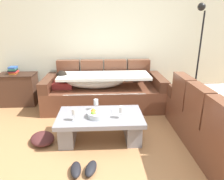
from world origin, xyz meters
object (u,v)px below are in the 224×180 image
Objects in this scene: couch_near_window at (223,126)px; fruit_bowl at (97,114)px; wine_glass_far_back at (96,103)px; open_magazine at (122,111)px; pair_of_shoes at (83,169)px; crumpled_garment at (42,139)px; wine_glass_near_left at (74,112)px; side_cabinet at (19,89)px; coffee_table at (100,124)px; floor_lamp at (198,49)px; couch_along_wall at (103,91)px; book_stack_on_cabinet at (13,70)px; wine_glass_near_right at (121,110)px.

fruit_bowl is at bearing 80.67° from couch_near_window.
open_magazine is (0.38, -0.08, -0.11)m from wine_glass_far_back.
pair_of_shoes is 0.82× the size of crumpled_garment.
pair_of_shoes is (0.14, -0.56, -0.45)m from wine_glass_near_left.
wine_glass_far_back is 0.23× the size of side_cabinet.
floor_lamp reaches higher than coffee_table.
couch_along_wall is at bearing -7.57° from side_cabinet.
book_stack_on_cabinet is (-1.71, 1.43, 0.48)m from coffee_table.
coffee_table is 2.28m from book_stack_on_cabinet.
book_stack_on_cabinet is (-1.76, 0.23, 0.38)m from couch_along_wall.
wine_glass_near_right is 2.49m from side_cabinet.
wine_glass_near_right is (0.24, -1.31, 0.16)m from couch_along_wall.
couch_along_wall is 13.85× the size of wine_glass_near_right.
couch_near_window is at bearing -16.87° from wine_glass_far_back.
couch_along_wall is 1.72m from side_cabinet.
wine_glass_near_right is (0.33, -0.06, 0.08)m from fruit_bowl.
wine_glass_far_back reaches higher than coffee_table.
crumpled_garment is (-2.42, 0.27, -0.28)m from couch_near_window.
pair_of_shoes is (-0.24, -1.91, -0.29)m from couch_along_wall.
couch_near_window is at bearing -9.33° from fruit_bowl.
wine_glass_near_right is 0.09× the size of floor_lamp.
floor_lamp is 5.91× the size of pair_of_shoes.
coffee_table is 0.62× the size of floor_lamp.
wine_glass_near_left is at bearing -10.70° from crumpled_garment.
wine_glass_far_back reaches higher than pair_of_shoes.
book_stack_on_cabinet is at bearing 62.08° from couch_near_window.
couch_near_window reaches higher than book_stack_on_cabinet.
fruit_bowl is 2.20m from side_cabinet.
open_magazine is at bearing 22.11° from fruit_bowl.
pair_of_shoes is at bearing -122.27° from open_magazine.
wine_glass_near_right reaches higher than pair_of_shoes.
couch_along_wall is at bearing -177.35° from floor_lamp.
side_cabinet is 2.18× the size of pair_of_shoes.
fruit_bowl is 0.32m from wine_glass_near_left.
side_cabinet is 1.80× the size of crumpled_garment.
coffee_table is 3.00× the size of crumpled_garment.
couch_along_wall is 6.97× the size of pair_of_shoes.
open_magazine is (0.28, -1.11, 0.05)m from couch_along_wall.
fruit_bowl is 0.70× the size of crumpled_garment.
wine_glass_near_right is (-1.32, 0.21, 0.16)m from couch_near_window.
floor_lamp reaches higher than side_cabinet.
floor_lamp is at bearing 40.77° from wine_glass_near_right.
coffee_table is 2.19m from side_cabinet.
wine_glass_near_right is 1.00× the size of wine_glass_far_back.
floor_lamp is at bearing 37.45° from open_magazine.
wine_glass_near_left is at bearing -161.74° from fruit_bowl.
wine_glass_far_back is (-1.66, 0.50, 0.16)m from couch_near_window.
open_magazine is 0.39× the size of side_cabinet.
open_magazine is at bearing -143.05° from floor_lamp.
couch_near_window is at bearing -17.64° from open_magazine.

